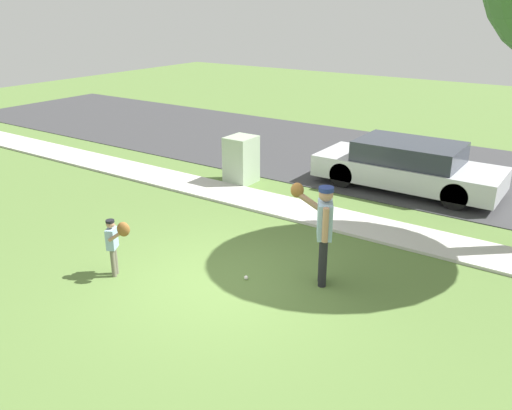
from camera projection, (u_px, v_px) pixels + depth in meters
ground_plane at (318, 218)px, 11.78m from camera, size 48.00×48.00×0.00m
sidewalk_strip at (321, 216)px, 11.84m from camera, size 36.00×1.20×0.06m
road_surface at (400, 164)px, 15.70m from camera, size 36.00×6.80×0.02m
person_adult at (322, 224)px, 8.67m from camera, size 0.87×0.55×1.74m
person_child at (115, 239)px, 9.03m from camera, size 0.57×0.33×1.09m
baseball at (246, 278)px, 9.15m from camera, size 0.07×0.07×0.07m
utility_cabinet at (241, 160)px, 13.92m from camera, size 0.68×0.77×1.24m
parked_sedan_silver at (408, 166)px, 13.40m from camera, size 4.60×1.80×1.23m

